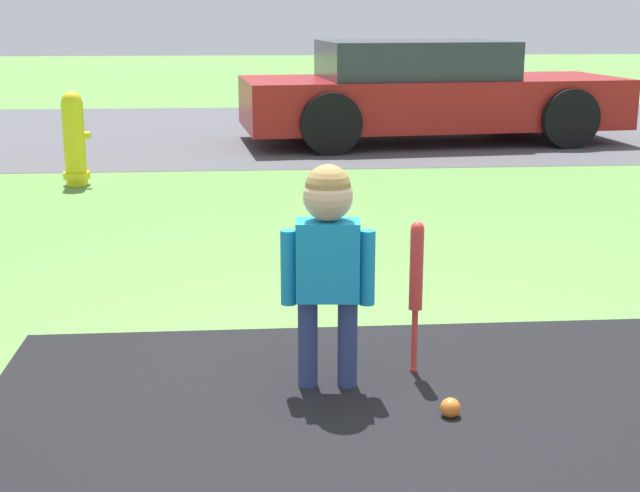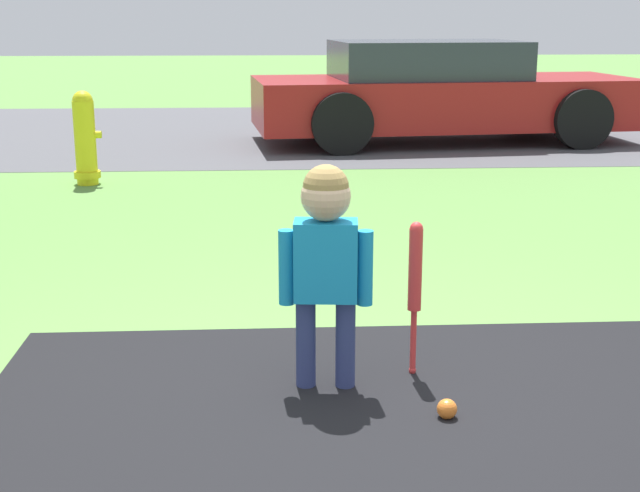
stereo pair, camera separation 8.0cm
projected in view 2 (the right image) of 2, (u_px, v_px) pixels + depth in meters
The scene contains 7 objects.
ground_plane at pixel (345, 417), 3.40m from camera, with size 60.00×60.00×0.00m, color #5B8C42.
street_strip at pixel (290, 131), 11.66m from camera, with size 40.00×6.00×0.01m.
child at pixel (326, 246), 3.53m from camera, with size 0.38×0.20×0.93m.
baseball_bat at pixel (415, 276), 3.71m from camera, with size 0.06×0.06×0.67m.
sports_ball at pixel (447, 409), 3.38m from camera, with size 0.08×0.08×0.08m.
fire_hydrant at pixel (85, 139), 7.93m from camera, with size 0.26×0.24×0.84m.
parked_car at pixel (440, 93), 10.54m from camera, with size 4.59×2.17×1.18m.
Camera 2 is at (-0.28, -3.11, 1.50)m, focal length 50.00 mm.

